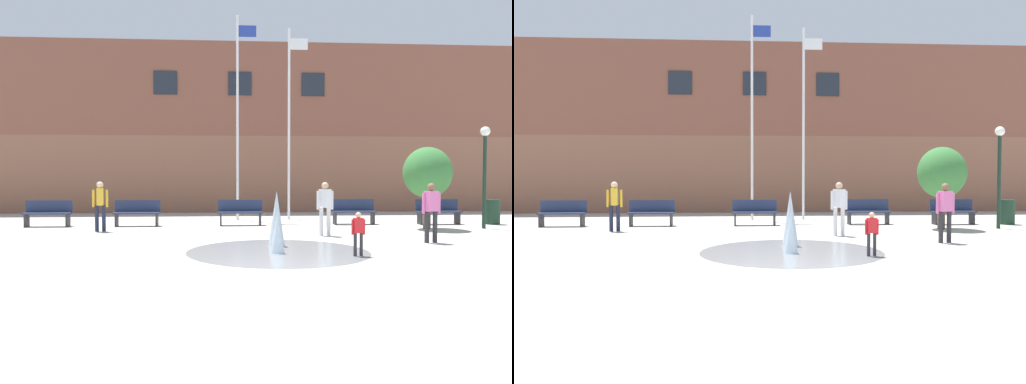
# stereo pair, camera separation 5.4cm
# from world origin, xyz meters

# --- Properties ---
(ground_plane) EXTENTS (100.00, 100.00, 0.00)m
(ground_plane) POSITION_xyz_m (0.00, 0.00, 0.00)
(ground_plane) COLOR #B2ADA3
(library_building) EXTENTS (36.00, 6.05, 8.13)m
(library_building) POSITION_xyz_m (0.00, 18.30, 4.06)
(library_building) COLOR brown
(library_building) RESTS_ON ground
(splash_fountain) EXTENTS (4.31, 4.31, 1.40)m
(splash_fountain) POSITION_xyz_m (0.46, 3.52, 0.45)
(splash_fountain) COLOR gray
(splash_fountain) RESTS_ON ground
(park_bench_far_left) EXTENTS (1.60, 0.44, 0.91)m
(park_bench_far_left) POSITION_xyz_m (-6.93, 9.31, 0.48)
(park_bench_far_left) COLOR #28282D
(park_bench_far_left) RESTS_ON ground
(park_bench_under_left_flagpole) EXTENTS (1.60, 0.44, 0.91)m
(park_bench_under_left_flagpole) POSITION_xyz_m (-3.86, 9.29, 0.48)
(park_bench_under_left_flagpole) COLOR #28282D
(park_bench_under_left_flagpole) RESTS_ON ground
(park_bench_center) EXTENTS (1.60, 0.44, 0.91)m
(park_bench_center) POSITION_xyz_m (-0.21, 9.30, 0.48)
(park_bench_center) COLOR #28282D
(park_bench_center) RESTS_ON ground
(park_bench_under_right_flagpole) EXTENTS (1.60, 0.44, 0.91)m
(park_bench_under_right_flagpole) POSITION_xyz_m (3.92, 9.39, 0.48)
(park_bench_under_right_flagpole) COLOR #28282D
(park_bench_under_right_flagpole) RESTS_ON ground
(park_bench_near_trashcan) EXTENTS (1.60, 0.44, 0.91)m
(park_bench_near_trashcan) POSITION_xyz_m (7.00, 9.17, 0.48)
(park_bench_near_trashcan) COLOR #28282D
(park_bench_near_trashcan) RESTS_ON ground
(adult_in_red) EXTENTS (0.50, 0.39, 1.59)m
(adult_in_red) POSITION_xyz_m (2.17, 6.08, 0.93)
(adult_in_red) COLOR silver
(adult_in_red) RESTS_ON ground
(child_running) EXTENTS (0.31, 0.15, 0.99)m
(child_running) POSITION_xyz_m (2.14, 2.35, 0.58)
(child_running) COLOR #28282D
(child_running) RESTS_ON ground
(teen_by_trashcan) EXTENTS (0.50, 0.31, 1.59)m
(teen_by_trashcan) POSITION_xyz_m (4.66, 4.35, 0.93)
(teen_by_trashcan) COLOR #28282D
(teen_by_trashcan) RESTS_ON ground
(adult_near_bench) EXTENTS (0.50, 0.37, 1.59)m
(adult_near_bench) POSITION_xyz_m (-4.74, 7.66, 0.93)
(adult_near_bench) COLOR #1E233D
(adult_near_bench) RESTS_ON ground
(flagpole_left) EXTENTS (0.80, 0.10, 8.13)m
(flagpole_left) POSITION_xyz_m (-0.21, 11.47, 4.31)
(flagpole_left) COLOR silver
(flagpole_left) RESTS_ON ground
(flagpole_right) EXTENTS (0.80, 0.10, 7.66)m
(flagpole_right) POSITION_xyz_m (1.86, 11.47, 4.07)
(flagpole_right) COLOR silver
(flagpole_right) RESTS_ON ground
(lamp_post_right_lane) EXTENTS (0.32, 0.32, 3.42)m
(lamp_post_right_lane) POSITION_xyz_m (7.91, 7.65, 2.27)
(lamp_post_right_lane) COLOR #192D23
(lamp_post_right_lane) RESTS_ON ground
(trash_can) EXTENTS (0.56, 0.56, 0.90)m
(trash_can) POSITION_xyz_m (8.97, 9.04, 0.45)
(trash_can) COLOR #193323
(trash_can) RESTS_ON ground
(street_tree_near_building) EXTENTS (1.59, 1.59, 2.73)m
(street_tree_near_building) POSITION_xyz_m (5.95, 7.65, 1.87)
(street_tree_near_building) COLOR brown
(street_tree_near_building) RESTS_ON ground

